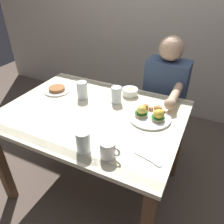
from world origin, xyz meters
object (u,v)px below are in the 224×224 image
at_px(fruit_bowl, 130,92).
at_px(water_glass_far, 82,91).
at_px(water_glass_near, 116,96).
at_px(diner_person, 164,96).
at_px(fork, 149,160).
at_px(coffee_mug, 108,149).
at_px(side_plate, 57,90).
at_px(water_glass_extra, 83,143).
at_px(dining_table, 93,124).
at_px(eggs_benedict_plate, 150,115).

height_order(fruit_bowl, water_glass_far, water_glass_far).
distance_m(water_glass_near, diner_person, 0.51).
xyz_separation_m(fork, diner_person, (-0.14, 0.87, -0.09)).
height_order(coffee_mug, side_plate, coffee_mug).
distance_m(coffee_mug, water_glass_extra, 0.14).
relative_size(coffee_mug, fork, 0.72).
relative_size(water_glass_near, side_plate, 0.60).
bearing_deg(coffee_mug, water_glass_extra, -173.11).
xyz_separation_m(fork, water_glass_near, (-0.40, 0.46, 0.05)).
xyz_separation_m(coffee_mug, side_plate, (-0.69, 0.47, -0.04)).
bearing_deg(side_plate, coffee_mug, -34.17).
xyz_separation_m(coffee_mug, water_glass_near, (-0.20, 0.52, 0.00)).
bearing_deg(fork, water_glass_extra, -166.23).
xyz_separation_m(water_glass_near, side_plate, (-0.49, -0.05, -0.04)).
relative_size(water_glass_near, water_glass_far, 0.92).
distance_m(dining_table, side_plate, 0.44).
relative_size(dining_table, water_glass_near, 10.04).
relative_size(fruit_bowl, side_plate, 0.60).
xyz_separation_m(eggs_benedict_plate, diner_person, (-0.03, 0.51, -0.11)).
bearing_deg(dining_table, fruit_bowl, 66.56).
xyz_separation_m(water_glass_far, diner_person, (0.51, 0.47, -0.15)).
xyz_separation_m(eggs_benedict_plate, fruit_bowl, (-0.23, 0.24, 0.00)).
bearing_deg(water_glass_near, side_plate, -173.81).
relative_size(water_glass_extra, diner_person, 0.11).
height_order(dining_table, eggs_benedict_plate, eggs_benedict_plate).
distance_m(fork, side_plate, 0.98).
xyz_separation_m(coffee_mug, water_glass_extra, (-0.14, -0.02, 0.00)).
distance_m(fork, water_glass_extra, 0.35).
bearing_deg(water_glass_near, fork, -48.89).
bearing_deg(coffee_mug, fork, 18.29).
height_order(fruit_bowl, water_glass_near, water_glass_near).
distance_m(eggs_benedict_plate, water_glass_near, 0.30).
height_order(fork, side_plate, side_plate).
distance_m(dining_table, water_glass_near, 0.26).
relative_size(fork, water_glass_near, 1.30).
bearing_deg(eggs_benedict_plate, coffee_mug, -101.40).
xyz_separation_m(eggs_benedict_plate, water_glass_far, (-0.54, 0.04, 0.03)).
relative_size(coffee_mug, water_glass_far, 0.85).
height_order(water_glass_near, water_glass_far, water_glass_far).
xyz_separation_m(dining_table, diner_person, (0.35, 0.60, 0.02)).
distance_m(water_glass_far, side_plate, 0.24).
bearing_deg(diner_person, water_glass_extra, -101.67).
bearing_deg(water_glass_extra, water_glass_near, 96.65).
bearing_deg(side_plate, diner_person, 31.75).
distance_m(water_glass_near, water_glass_extra, 0.54).
bearing_deg(fruit_bowl, side_plate, -160.52).
height_order(dining_table, diner_person, diner_person).
relative_size(eggs_benedict_plate, water_glass_extra, 2.21).
height_order(fork, water_glass_far, water_glass_far).
height_order(water_glass_near, water_glass_extra, water_glass_extra).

